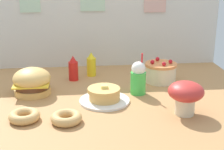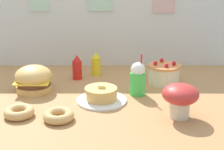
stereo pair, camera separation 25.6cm
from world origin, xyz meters
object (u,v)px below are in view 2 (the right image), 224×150
burger (34,79)px  ketchup_bottle (78,68)px  donut_chocolate (59,115)px  mustard_bottle (97,64)px  cream_soda_cup (138,79)px  layer_cake (165,74)px  donut_pink_glaze (20,112)px  mushroom_stool (181,97)px  pancake_stack (102,96)px

burger → ketchup_bottle: size_ratio=1.33×
burger → donut_chocolate: (0.28, -0.53, -0.07)m
burger → mustard_bottle: mustard_bottle is taller
cream_soda_cup → donut_chocolate: cream_soda_cup is taller
mustard_bottle → donut_chocolate: bearing=-102.2°
cream_soda_cup → ketchup_bottle: bearing=143.3°
layer_cake → donut_chocolate: size_ratio=1.34×
burger → donut_pink_glaze: 0.48m
cream_soda_cup → donut_pink_glaze: 0.91m
cream_soda_cup → mushroom_stool: (0.25, -0.40, 0.01)m
burger → mushroom_stool: size_ratio=1.21×
cream_soda_cup → mushroom_stool: cream_soda_cup is taller
burger → layer_cake: bearing=9.5°
donut_chocolate → mushroom_stool: bearing=3.3°
burger → cream_soda_cup: bearing=-5.7°
cream_soda_cup → donut_chocolate: 0.71m
pancake_stack → donut_pink_glaze: 0.60m
ketchup_bottle → cream_soda_cup: (0.50, -0.38, 0.03)m
ketchup_bottle → donut_chocolate: ketchup_bottle is taller
burger → pancake_stack: size_ratio=0.78×
donut_chocolate → pancake_stack: bearing=49.0°
layer_cake → mustard_bottle: (-0.59, 0.23, 0.02)m
donut_pink_glaze → pancake_stack: bearing=25.2°
pancake_stack → mushroom_stool: size_ratio=1.55×
burger → pancake_stack: (0.55, -0.22, -0.05)m
burger → mustard_bottle: 0.63m
layer_cake → mushroom_stool: size_ratio=1.13×
donut_pink_glaze → mushroom_stool: (1.07, -0.01, 0.11)m
layer_cake → donut_pink_glaze: size_ratio=1.34×
pancake_stack → ketchup_bottle: size_ratio=1.70×
donut_chocolate → cream_soda_cup: bearing=39.5°
pancake_stack → donut_pink_glaze: (-0.54, -0.26, -0.01)m
ketchup_bottle → mushroom_stool: (0.75, -0.78, 0.04)m
pancake_stack → cream_soda_cup: cream_soda_cup is taller
pancake_stack → layer_cake: bearing=37.6°
layer_cake → cream_soda_cup: size_ratio=0.83×
burger → donut_chocolate: 0.60m
burger → cream_soda_cup: (0.82, -0.08, 0.03)m
layer_cake → cream_soda_cup: 0.36m
burger → donut_chocolate: size_ratio=1.43×
ketchup_bottle → cream_soda_cup: cream_soda_cup is taller
pancake_stack → ketchup_bottle: 0.57m
ketchup_bottle → pancake_stack: bearing=-66.1°
donut_chocolate → mushroom_stool: 0.80m
ketchup_bottle → donut_chocolate: bearing=-92.8°
mustard_bottle → mushroom_stool: (0.59, -0.89, 0.04)m
ketchup_bottle → donut_pink_glaze: (-0.31, -0.77, -0.07)m
cream_soda_cup → donut_pink_glaze: cream_soda_cup is taller
mushroom_stool → cream_soda_cup: bearing=121.6°
pancake_stack → donut_pink_glaze: bearing=-154.8°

